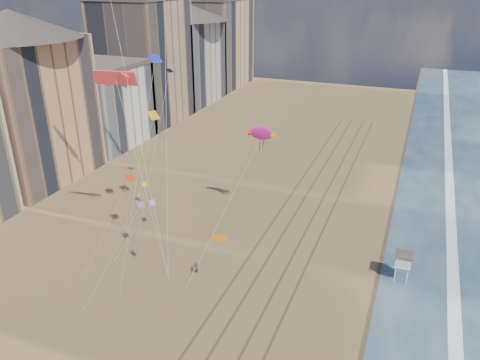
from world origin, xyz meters
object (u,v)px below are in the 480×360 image
object	(u,v)px
kite_flyer_b	(196,268)
show_kite	(262,133)
lifeguard_stand	(403,260)
kite_flyer_a	(134,251)
grounded_kite	(219,238)

from	to	relation	value
kite_flyer_b	show_kite	bearing A→B (deg)	98.33
lifeguard_stand	kite_flyer_b	xyz separation A→B (m)	(-23.19, -7.71, -2.06)
kite_flyer_b	lifeguard_stand	bearing A→B (deg)	35.59
kite_flyer_a	kite_flyer_b	world-z (taller)	kite_flyer_a
kite_flyer_a	kite_flyer_b	distance (m)	9.06
show_kite	kite_flyer_a	xyz separation A→B (m)	(-11.57, -15.77, -12.42)
lifeguard_stand	grounded_kite	world-z (taller)	lifeguard_stand
kite_flyer_a	kite_flyer_b	size ratio (longest dim) A/B	1.10
lifeguard_stand	show_kite	xyz separation A→B (m)	(-20.67, 8.44, 10.44)
grounded_kite	kite_flyer_b	distance (m)	8.47
show_kite	kite_flyer_b	xyz separation A→B (m)	(-2.52, -16.14, -12.50)
show_kite	kite_flyer_b	size ratio (longest dim) A/B	14.96
lifeguard_stand	grounded_kite	distance (m)	24.11
lifeguard_stand	kite_flyer_b	distance (m)	24.52
lifeguard_stand	show_kite	size ratio (longest dim) A/B	0.16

